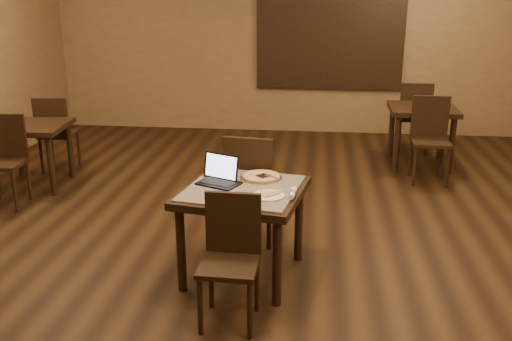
# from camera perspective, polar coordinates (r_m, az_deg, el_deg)

# --- Properties ---
(ground) EXTENTS (10.00, 10.00, 0.00)m
(ground) POSITION_cam_1_polar(r_m,az_deg,el_deg) (4.57, 1.42, -10.92)
(ground) COLOR black
(ground) RESTS_ON ground
(wall_back) EXTENTS (8.00, 0.02, 3.00)m
(wall_back) POSITION_cam_1_polar(r_m,az_deg,el_deg) (9.01, 4.49, 13.48)
(wall_back) COLOR olive
(wall_back) RESTS_ON ground
(mural) EXTENTS (2.34, 0.05, 1.64)m
(mural) POSITION_cam_1_polar(r_m,az_deg,el_deg) (8.97, 7.78, 13.67)
(mural) COLOR #225C7F
(mural) RESTS_ON wall_back
(tiled_table) EXTENTS (1.06, 1.06, 0.76)m
(tiled_table) POSITION_cam_1_polar(r_m,az_deg,el_deg) (4.30, -1.39, -3.07)
(tiled_table) COLOR black
(tiled_table) RESTS_ON ground
(chair_main_near) EXTENTS (0.41, 0.41, 0.91)m
(chair_main_near) POSITION_cam_1_polar(r_m,az_deg,el_deg) (3.80, -2.65, -8.47)
(chair_main_near) COLOR black
(chair_main_near) RESTS_ON ground
(chair_main_far) EXTENTS (0.50, 0.50, 1.04)m
(chair_main_far) POSITION_cam_1_polar(r_m,az_deg,el_deg) (4.90, -0.53, -1.34)
(chair_main_far) COLOR black
(chair_main_far) RESTS_ON ground
(laptop) EXTENTS (0.38, 0.36, 0.22)m
(laptop) POSITION_cam_1_polar(r_m,az_deg,el_deg) (4.37, -3.82, -0.53)
(laptop) COLOR black
(laptop) RESTS_ON tiled_table
(plate) EXTENTS (0.25, 0.25, 0.01)m
(plate) POSITION_cam_1_polar(r_m,az_deg,el_deg) (4.07, 1.32, -2.66)
(plate) COLOR white
(plate) RESTS_ON tiled_table
(pizza_slice) EXTENTS (0.26, 0.26, 0.02)m
(pizza_slice) POSITION_cam_1_polar(r_m,az_deg,el_deg) (4.07, 1.32, -2.46)
(pizza_slice) COLOR beige
(pizza_slice) RESTS_ON plate
(pizza_pan) EXTENTS (0.35, 0.35, 0.01)m
(pizza_pan) POSITION_cam_1_polar(r_m,az_deg,el_deg) (4.48, 0.54, -0.76)
(pizza_pan) COLOR silver
(pizza_pan) RESTS_ON tiled_table
(pizza_whole) EXTENTS (0.31, 0.31, 0.02)m
(pizza_whole) POSITION_cam_1_polar(r_m,az_deg,el_deg) (4.47, 0.54, -0.60)
(pizza_whole) COLOR beige
(pizza_whole) RESTS_ON pizza_pan
(spatula) EXTENTS (0.24, 0.25, 0.01)m
(spatula) POSITION_cam_1_polar(r_m,az_deg,el_deg) (4.45, 0.77, -0.57)
(spatula) COLOR silver
(spatula) RESTS_ON pizza_whole
(napkin_roll) EXTENTS (0.05, 0.19, 0.04)m
(napkin_roll) POSITION_cam_1_polar(r_m,az_deg,el_deg) (4.09, 3.88, -2.38)
(napkin_roll) COLOR white
(napkin_roll) RESTS_ON tiled_table
(other_table_a) EXTENTS (0.87, 0.87, 0.80)m
(other_table_a) POSITION_cam_1_polar(r_m,az_deg,el_deg) (7.53, 17.07, 5.41)
(other_table_a) COLOR black
(other_table_a) RESTS_ON ground
(other_table_a_chair_near) EXTENTS (0.46, 0.46, 1.03)m
(other_table_a_chair_near) POSITION_cam_1_polar(r_m,az_deg,el_deg) (6.97, 17.85, 3.68)
(other_table_a_chair_near) COLOR black
(other_table_a_chair_near) RESTS_ON ground
(other_table_a_chair_far) EXTENTS (0.46, 0.46, 1.03)m
(other_table_a_chair_far) POSITION_cam_1_polar(r_m,az_deg,el_deg) (8.13, 16.29, 5.78)
(other_table_a_chair_far) COLOR black
(other_table_a_chair_far) RESTS_ON ground
(other_table_b) EXTENTS (0.89, 0.89, 0.76)m
(other_table_b) POSITION_cam_1_polar(r_m,az_deg,el_deg) (6.92, -22.57, 3.47)
(other_table_b) COLOR black
(other_table_b) RESTS_ON ground
(other_table_b_chair_near) EXTENTS (0.47, 0.47, 0.98)m
(other_table_b_chair_near) POSITION_cam_1_polar(r_m,az_deg,el_deg) (6.47, -24.95, 1.51)
(other_table_b_chair_near) COLOR black
(other_table_b_chair_near) RESTS_ON ground
(other_table_b_chair_far) EXTENTS (0.47, 0.47, 0.98)m
(other_table_b_chair_far) POSITION_cam_1_polar(r_m,az_deg,el_deg) (7.43, -20.36, 4.03)
(other_table_b_chair_far) COLOR black
(other_table_b_chair_far) RESTS_ON ground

